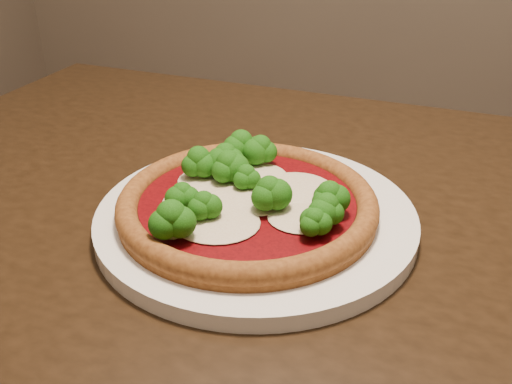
# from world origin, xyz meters

# --- Properties ---
(dining_table) EXTENTS (1.29, 0.97, 0.75)m
(dining_table) POSITION_xyz_m (-0.13, -0.13, 0.66)
(dining_table) COLOR black
(dining_table) RESTS_ON floor
(plate) EXTENTS (0.35, 0.35, 0.02)m
(plate) POSITION_xyz_m (-0.18, -0.14, 0.76)
(plate) COLOR white
(plate) RESTS_ON dining_table
(pizza) EXTENTS (0.28, 0.28, 0.06)m
(pizza) POSITION_xyz_m (-0.19, -0.15, 0.79)
(pizza) COLOR brown
(pizza) RESTS_ON plate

